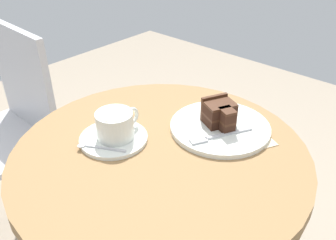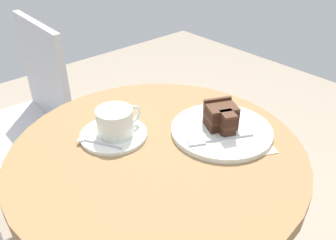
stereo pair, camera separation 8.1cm
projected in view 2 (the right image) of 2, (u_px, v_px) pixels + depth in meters
name	position (u px, v px, depth m)	size (l,w,h in m)	color
cafe_table	(158.00, 193.00, 0.86)	(0.66, 0.66, 0.73)	olive
saucer	(114.00, 135.00, 0.83)	(0.16, 0.16, 0.01)	silver
coffee_cup	(116.00, 121.00, 0.81)	(0.11, 0.08, 0.06)	silver
teaspoon	(94.00, 142.00, 0.79)	(0.06, 0.10, 0.00)	#B7B7BC
cake_plate	(221.00, 130.00, 0.84)	(0.24, 0.24, 0.01)	silver
cake_slice	(222.00, 117.00, 0.83)	(0.09, 0.10, 0.06)	#381E14
fork	(213.00, 140.00, 0.79)	(0.14, 0.09, 0.00)	#B7B7BC
napkin	(235.00, 137.00, 0.82)	(0.19, 0.19, 0.00)	beige
cafe_chair	(27.00, 114.00, 1.33)	(0.39, 0.39, 0.85)	#BCBCC1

